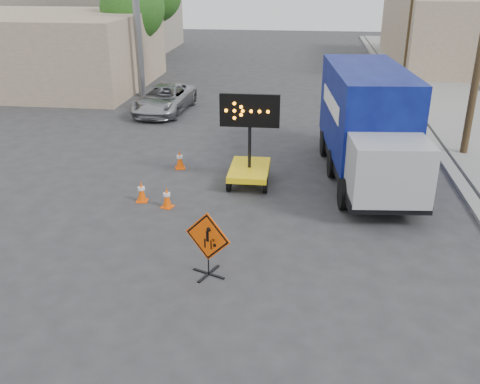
% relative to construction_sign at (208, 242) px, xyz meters
% --- Properties ---
extents(ground, '(100.00, 100.00, 0.00)m').
position_rel_construction_sign_xyz_m(ground, '(-0.20, -0.82, -0.82)').
color(ground, '#2D2D30').
rests_on(ground, ground).
extents(curb_right, '(0.40, 60.00, 0.12)m').
position_rel_construction_sign_xyz_m(curb_right, '(7.00, 14.18, -0.76)').
color(curb_right, gray).
rests_on(curb_right, ground).
extents(sidewalk_right, '(4.00, 60.00, 0.15)m').
position_rel_construction_sign_xyz_m(sidewalk_right, '(9.30, 14.18, -0.75)').
color(sidewalk_right, gray).
rests_on(sidewalk_right, ground).
extents(storefront_left_near, '(14.00, 10.00, 4.00)m').
position_rel_construction_sign_xyz_m(storefront_left_near, '(-14.20, 19.18, 1.18)').
color(storefront_left_near, tan).
rests_on(storefront_left_near, ground).
extents(storefront_left_far, '(12.00, 10.00, 4.40)m').
position_rel_construction_sign_xyz_m(storefront_left_far, '(-15.20, 33.18, 1.38)').
color(storefront_left_far, '#9D9383').
rests_on(storefront_left_far, ground).
extents(building_right_far, '(10.00, 14.00, 4.60)m').
position_rel_construction_sign_xyz_m(building_right_far, '(12.80, 29.18, 1.48)').
color(building_right_far, tan).
rests_on(building_right_far, ground).
extents(tree_left_near, '(3.71, 3.71, 6.03)m').
position_rel_construction_sign_xyz_m(tree_left_near, '(-8.20, 21.18, 3.34)').
color(tree_left_near, '#46341E').
rests_on(tree_left_near, ground).
extents(construction_sign, '(1.08, 0.78, 1.55)m').
position_rel_construction_sign_xyz_m(construction_sign, '(0.00, 0.00, 0.00)').
color(construction_sign, black).
rests_on(construction_sign, ground).
extents(arrow_board, '(1.83, 2.05, 2.90)m').
position_rel_construction_sign_xyz_m(arrow_board, '(0.31, 5.57, -0.17)').
color(arrow_board, yellow).
rests_on(arrow_board, ground).
extents(pickup_truck, '(2.42, 4.70, 1.27)m').
position_rel_construction_sign_xyz_m(pickup_truck, '(-4.64, 13.97, -0.19)').
color(pickup_truck, '#A1A3A7').
rests_on(pickup_truck, ground).
extents(box_truck, '(2.87, 7.48, 3.47)m').
position_rel_construction_sign_xyz_m(box_truck, '(4.01, 6.58, 0.75)').
color(box_truck, black).
rests_on(box_truck, ground).
extents(cone_a, '(0.40, 0.40, 0.63)m').
position_rel_construction_sign_xyz_m(cone_a, '(-1.84, 3.45, -0.51)').
color(cone_a, '#FF5305').
rests_on(cone_a, ground).
extents(cone_b, '(0.36, 0.36, 0.65)m').
position_rel_construction_sign_xyz_m(cone_b, '(-2.68, 3.76, -0.50)').
color(cone_b, '#FF5305').
rests_on(cone_b, ground).
extents(cone_c, '(0.42, 0.42, 0.66)m').
position_rel_construction_sign_xyz_m(cone_c, '(-2.20, 6.63, -0.49)').
color(cone_c, '#FF5305').
rests_on(cone_c, ground).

